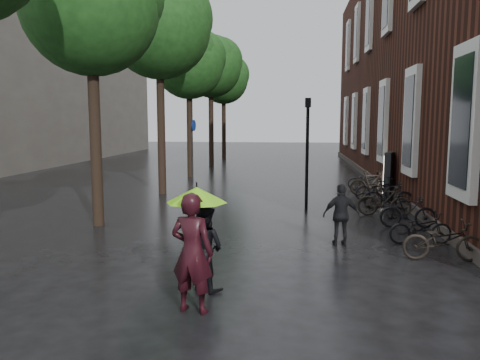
# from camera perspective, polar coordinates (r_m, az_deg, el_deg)

# --- Properties ---
(ground) EXTENTS (120.00, 120.00, 0.00)m
(ground) POSITION_cam_1_polar(r_m,az_deg,el_deg) (6.72, -7.73, -19.65)
(ground) COLOR black
(brick_building) EXTENTS (10.20, 33.20, 12.00)m
(brick_building) POSITION_cam_1_polar(r_m,az_deg,el_deg) (26.96, 26.61, 12.81)
(brick_building) COLOR #38160F
(brick_building) RESTS_ON ground
(street_trees) EXTENTS (4.33, 34.03, 8.91)m
(street_trees) POSITION_cam_1_polar(r_m,az_deg,el_deg) (22.64, -7.90, 15.59)
(street_trees) COLOR black
(street_trees) RESTS_ON ground
(person_burgundy) EXTENTS (0.79, 0.60, 1.93)m
(person_burgundy) POSITION_cam_1_polar(r_m,az_deg,el_deg) (7.50, -5.86, -8.81)
(person_burgundy) COLOR black
(person_burgundy) RESTS_ON ground
(person_black) EXTENTS (0.94, 0.87, 1.54)m
(person_black) POSITION_cam_1_polar(r_m,az_deg,el_deg) (8.48, -4.35, -8.24)
(person_black) COLOR black
(person_black) RESTS_ON ground
(lime_umbrella) EXTENTS (1.02, 1.02, 1.51)m
(lime_umbrella) POSITION_cam_1_polar(r_m,az_deg,el_deg) (7.77, -5.29, -1.82)
(lime_umbrella) COLOR black
(lime_umbrella) RESTS_ON ground
(pedestrian_walking) EXTENTS (0.92, 0.45, 1.51)m
(pedestrian_walking) POSITION_cam_1_polar(r_m,az_deg,el_deg) (11.66, 12.25, -4.17)
(pedestrian_walking) COLOR black
(pedestrian_walking) RESTS_ON ground
(parked_bicycles) EXTENTS (2.07, 10.99, 1.02)m
(parked_bicycles) POSITION_cam_1_polar(r_m,az_deg,el_deg) (16.21, 17.75, -2.21)
(parked_bicycles) COLOR black
(parked_bicycles) RESTS_ON ground
(ad_lightbox) EXTENTS (0.28, 1.20, 1.80)m
(ad_lightbox) POSITION_cam_1_polar(r_m,az_deg,el_deg) (19.44, 17.76, 0.63)
(ad_lightbox) COLOR black
(ad_lightbox) RESTS_ON ground
(lamp_post) EXTENTS (0.19, 0.19, 3.78)m
(lamp_post) POSITION_cam_1_polar(r_m,az_deg,el_deg) (15.85, 8.21, 4.51)
(lamp_post) COLOR black
(lamp_post) RESTS_ON ground
(cycle_sign) EXTENTS (0.16, 0.56, 3.07)m
(cycle_sign) POSITION_cam_1_polar(r_m,az_deg,el_deg) (23.66, -5.77, 4.79)
(cycle_sign) COLOR #262628
(cycle_sign) RESTS_ON ground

